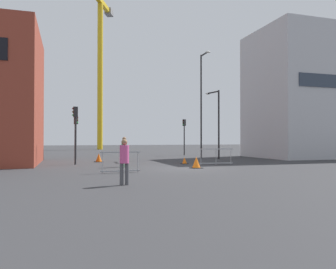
{
  "coord_description": "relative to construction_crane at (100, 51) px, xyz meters",
  "views": [
    {
      "loc": [
        -6.56,
        -18.33,
        1.71
      ],
      "look_at": [
        0.0,
        3.11,
        2.03
      ],
      "focal_mm": 35.63,
      "sensor_mm": 36.0,
      "label": 1
    }
  ],
  "objects": [
    {
      "name": "safety_barrier_left_run",
      "position": [
        4.42,
        -35.56,
        -15.9
      ],
      "size": [
        2.33,
        0.32,
        1.08
      ],
      "color": "#9EA0A5",
      "rests_on": "ground"
    },
    {
      "name": "traffic_cone_striped",
      "position": [
        -2.9,
        -30.56,
        -16.17
      ],
      "size": [
        0.64,
        0.64,
        0.65
      ],
      "color": "black",
      "rests_on": "ground"
    },
    {
      "name": "streetlamp_tall",
      "position": [
        6.37,
        -28.49,
        -11.12
      ],
      "size": [
        0.44,
        1.74,
        9.33
      ],
      "color": "#232326",
      "rests_on": "ground"
    },
    {
      "name": "construction_crane",
      "position": [
        0.0,
        0.0,
        0.0
      ],
      "size": [
        7.46,
        15.3,
        25.43
      ],
      "color": "gold",
      "rests_on": "ground"
    },
    {
      "name": "pedestrian_walking",
      "position": [
        -3.17,
        -43.72,
        -15.47
      ],
      "size": [
        0.34,
        0.34,
        1.71
      ],
      "color": "#4C4C51",
      "rests_on": "ground"
    },
    {
      "name": "traffic_cone_orange",
      "position": [
        2.62,
        -34.29,
        -16.26
      ],
      "size": [
        0.45,
        0.45,
        0.46
      ],
      "color": "black",
      "rests_on": "ground"
    },
    {
      "name": "pedestrian_waiting",
      "position": [
        -1.82,
        -35.65,
        -15.38
      ],
      "size": [
        0.34,
        0.34,
        1.85
      ],
      "color": "#2D844C",
      "rests_on": "ground"
    },
    {
      "name": "traffic_cone_on_verge",
      "position": [
        2.14,
        -37.69,
        -16.16
      ],
      "size": [
        0.66,
        0.66,
        0.67
      ],
      "color": "black",
      "rests_on": "ground"
    },
    {
      "name": "streetlamp_short",
      "position": [
        7.34,
        -29.55,
        -12.85
      ],
      "size": [
        0.65,
        1.72,
        5.97
      ],
      "color": "black",
      "rests_on": "ground"
    },
    {
      "name": "safety_barrier_right_run",
      "position": [
        -2.6,
        -39.16,
        -15.9
      ],
      "size": [
        2.02,
        0.1,
        1.08
      ],
      "color": "gray",
      "rests_on": "ground"
    },
    {
      "name": "traffic_light_near",
      "position": [
        -4.43,
        -25.87,
        -13.94
      ],
      "size": [
        0.38,
        0.36,
        3.73
      ],
      "color": "#2D2D30",
      "rests_on": "ground"
    },
    {
      "name": "traffic_light_verge",
      "position": [
        -4.66,
        -32.77,
        -13.84
      ],
      "size": [
        0.38,
        0.28,
        3.91
      ],
      "color": "#232326",
      "rests_on": "ground"
    },
    {
      "name": "traffic_light_island",
      "position": [
        6.84,
        -22.5,
        -13.88
      ],
      "size": [
        0.39,
        0.34,
        3.84
      ],
      "color": "#232326",
      "rests_on": "ground"
    },
    {
      "name": "ground",
      "position": [
        1.31,
        -37.76,
        -16.47
      ],
      "size": [
        160.0,
        160.0,
        0.0
      ],
      "primitive_type": "plane",
      "color": "#333335"
    },
    {
      "name": "office_block",
      "position": [
        18.23,
        -29.61,
        -10.52
      ],
      "size": [
        12.96,
        7.74,
        11.89
      ],
      "color": "#B7B7BC",
      "rests_on": "ground"
    }
  ]
}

